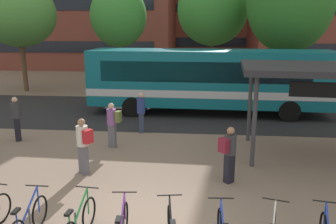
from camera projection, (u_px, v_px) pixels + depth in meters
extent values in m
cube|color=#232326|center=(175.00, 112.00, 18.03)|extent=(80.00, 7.20, 0.01)
cube|color=#0F6070|center=(210.00, 77.00, 17.44)|extent=(12.06, 2.86, 2.70)
cube|color=silver|center=(209.00, 90.00, 17.59)|extent=(12.08, 2.88, 0.36)
cube|color=black|center=(326.00, 56.00, 16.54)|extent=(1.06, 2.32, 0.40)
cube|color=black|center=(335.00, 74.00, 16.69)|extent=(0.14, 2.19, 1.40)
cube|color=black|center=(204.00, 66.00, 18.57)|extent=(9.84, 0.32, 0.97)
cube|color=black|center=(203.00, 72.00, 16.17)|extent=(9.84, 0.32, 0.97)
cylinder|color=black|center=(280.00, 101.00, 18.45)|extent=(1.01, 0.33, 1.00)
cylinder|color=black|center=(289.00, 111.00, 16.22)|extent=(1.01, 0.33, 1.00)
cylinder|color=black|center=(142.00, 97.00, 19.30)|extent=(1.01, 0.33, 1.00)
cylinder|color=black|center=(133.00, 107.00, 17.07)|extent=(1.01, 0.33, 1.00)
cylinder|color=#47474C|center=(30.00, 224.00, 7.26)|extent=(0.04, 0.04, 0.70)
torus|color=black|center=(1.00, 209.00, 7.87)|extent=(0.15, 0.70, 0.70)
torus|color=black|center=(40.00, 211.00, 7.76)|extent=(0.05, 0.70, 0.70)
cube|color=#1E3DB2|center=(28.00, 210.00, 7.21)|extent=(0.04, 0.92, 0.58)
cylinder|color=#1E3DB2|center=(17.00, 223.00, 6.81)|extent=(0.03, 0.03, 0.55)
cube|color=black|center=(16.00, 211.00, 6.75)|extent=(0.10, 0.22, 0.05)
cylinder|color=#1E3DB2|center=(38.00, 199.00, 7.67)|extent=(0.03, 0.03, 0.65)
cylinder|color=black|center=(37.00, 186.00, 7.59)|extent=(0.52, 0.03, 0.03)
torus|color=black|center=(89.00, 213.00, 7.69)|extent=(0.10, 0.71, 0.70)
cube|color=#1E7F38|center=(79.00, 211.00, 7.15)|extent=(0.11, 0.92, 0.58)
cube|color=black|center=(69.00, 213.00, 6.69)|extent=(0.12, 0.23, 0.05)
cylinder|color=#1E7F38|center=(88.00, 200.00, 7.60)|extent=(0.03, 0.03, 0.65)
cylinder|color=black|center=(87.00, 187.00, 7.52)|extent=(0.52, 0.07, 0.03)
torus|color=black|center=(125.00, 218.00, 7.47)|extent=(0.10, 0.71, 0.70)
cube|color=#702893|center=(122.00, 217.00, 6.92)|extent=(0.11, 0.92, 0.58)
cube|color=black|center=(118.00, 220.00, 6.45)|extent=(0.12, 0.23, 0.05)
cylinder|color=#702893|center=(125.00, 206.00, 7.38)|extent=(0.03, 0.03, 0.65)
cylinder|color=black|center=(124.00, 192.00, 7.30)|extent=(0.52, 0.07, 0.03)
torus|color=black|center=(169.00, 222.00, 7.34)|extent=(0.16, 0.70, 0.70)
cube|color=black|center=(171.00, 221.00, 6.79)|extent=(0.18, 0.91, 0.58)
cube|color=black|center=(173.00, 224.00, 6.32)|extent=(0.13, 0.23, 0.05)
cylinder|color=black|center=(169.00, 209.00, 7.25)|extent=(0.04, 0.04, 0.65)
cylinder|color=black|center=(169.00, 195.00, 7.17)|extent=(0.52, 0.11, 0.03)
cylinder|color=#1E3DB2|center=(220.00, 212.00, 7.12)|extent=(0.03, 0.03, 0.65)
cylinder|color=black|center=(221.00, 198.00, 7.05)|extent=(0.52, 0.06, 0.03)
cylinder|color=silver|center=(275.00, 214.00, 7.05)|extent=(0.04, 0.04, 0.65)
cylinder|color=black|center=(276.00, 200.00, 6.97)|extent=(0.51, 0.16, 0.03)
cylinder|color=#1E3DB2|center=(325.00, 216.00, 6.98)|extent=(0.04, 0.04, 0.65)
cylinder|color=black|center=(326.00, 202.00, 6.90)|extent=(0.52, 0.12, 0.03)
cylinder|color=#38383D|center=(254.00, 122.00, 10.81)|extent=(0.15, 0.15, 2.91)
cylinder|color=#38383D|center=(250.00, 104.00, 13.30)|extent=(0.15, 0.15, 2.91)
cube|color=#565660|center=(112.00, 136.00, 12.81)|extent=(0.29, 0.23, 0.86)
cylinder|color=#7F4C93|center=(112.00, 117.00, 12.63)|extent=(0.38, 0.38, 0.58)
sphere|color=tan|center=(111.00, 106.00, 12.54)|extent=(0.22, 0.22, 0.22)
cube|color=#56602D|center=(118.00, 117.00, 12.57)|extent=(0.22, 0.30, 0.40)
cube|color=black|center=(18.00, 129.00, 13.52)|extent=(0.29, 0.32, 0.91)
cylinder|color=#333338|center=(16.00, 110.00, 13.33)|extent=(0.45, 0.45, 0.61)
sphere|color=tan|center=(14.00, 100.00, 13.23)|extent=(0.22, 0.22, 0.22)
cube|color=#B21E23|center=(16.00, 108.00, 13.56)|extent=(0.33, 0.28, 0.40)
cube|color=#565660|center=(84.00, 160.00, 10.49)|extent=(0.33, 0.31, 0.90)
cylinder|color=beige|center=(82.00, 136.00, 10.30)|extent=(0.47, 0.47, 0.61)
sphere|color=#936B4C|center=(81.00, 122.00, 10.20)|extent=(0.22, 0.22, 0.22)
cube|color=#B21E23|center=(88.00, 136.00, 10.14)|extent=(0.30, 0.33, 0.40)
cube|color=black|center=(229.00, 168.00, 9.91)|extent=(0.33, 0.32, 0.85)
cylinder|color=#333338|center=(230.00, 145.00, 9.73)|extent=(0.48, 0.48, 0.58)
sphere|color=#936B4C|center=(231.00, 131.00, 9.64)|extent=(0.22, 0.22, 0.22)
cube|color=maroon|center=(224.00, 145.00, 9.58)|extent=(0.32, 0.33, 0.40)
cube|color=#2D3851|center=(141.00, 123.00, 14.59)|extent=(0.25, 0.30, 0.84)
cylinder|color=navy|center=(141.00, 106.00, 14.41)|extent=(0.41, 0.41, 0.64)
sphere|color=tan|center=(141.00, 95.00, 14.31)|extent=(0.22, 0.22, 0.22)
cube|color=maroon|center=(141.00, 103.00, 14.66)|extent=(0.31, 0.24, 0.40)
cylinder|color=brown|center=(120.00, 67.00, 23.80)|extent=(0.32, 0.32, 3.26)
ellipsoid|color=#388433|center=(118.00, 16.00, 22.99)|extent=(3.72, 3.72, 4.08)
cylinder|color=brown|center=(285.00, 72.00, 21.68)|extent=(0.32, 0.32, 3.18)
ellipsoid|color=#2D7028|center=(290.00, 2.00, 20.68)|extent=(5.09, 5.09, 6.06)
cylinder|color=brown|center=(24.00, 67.00, 23.60)|extent=(0.32, 0.32, 3.28)
ellipsoid|color=#4C8E3D|center=(19.00, 14.00, 22.76)|extent=(4.76, 4.76, 4.30)
cylinder|color=brown|center=(211.00, 64.00, 25.54)|extent=(0.32, 0.32, 3.33)
ellipsoid|color=#388433|center=(213.00, 9.00, 24.62)|extent=(4.97, 4.97, 5.06)
cube|color=black|center=(55.00, 47.00, 33.72)|extent=(19.33, 0.06, 1.10)
cube|color=black|center=(52.00, 4.00, 32.77)|extent=(19.33, 0.06, 1.10)
cube|color=brown|center=(202.00, 13.00, 46.24)|extent=(19.19, 10.17, 12.08)
cube|color=black|center=(202.00, 42.00, 42.17)|extent=(16.89, 0.06, 1.10)
cube|color=black|center=(203.00, 8.00, 41.20)|extent=(16.89, 0.06, 1.10)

